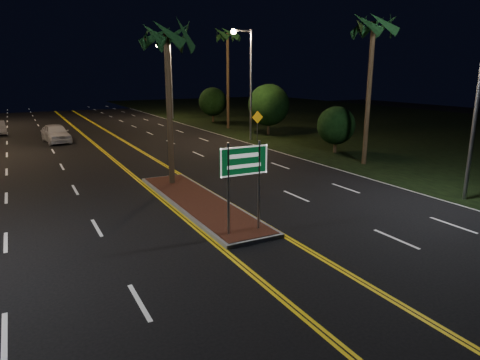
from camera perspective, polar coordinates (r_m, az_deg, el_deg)
ground at (r=13.13m, az=6.43°, el=-11.27°), size 120.00×120.00×0.00m
grass_right at (r=50.90m, az=18.84°, el=7.07°), size 40.00×110.00×0.01m
median_island at (r=18.89m, az=-5.55°, el=-2.95°), size 2.25×10.25×0.17m
highway_sign at (r=14.61m, az=0.54°, el=1.44°), size 1.80×0.08×3.20m
streetlight_right_near at (r=20.98m, az=28.90°, el=12.56°), size 1.91×0.44×9.00m
streetlight_right_mid at (r=36.20m, az=0.92°, el=14.21°), size 1.91×0.44×9.00m
streetlight_right_far at (r=54.59m, az=-9.53°, el=14.01°), size 1.91×0.44×9.00m
palm_median at (r=21.41m, az=-9.80°, el=18.40°), size 2.40×2.40×8.30m
palm_right_near at (r=27.71m, az=17.38°, el=18.92°), size 2.40×2.40×9.30m
palm_right_far at (r=44.44m, az=-1.68°, el=18.70°), size 2.40×2.40×10.30m
shrub_near at (r=31.44m, az=12.69°, el=7.11°), size 2.70×2.70×3.30m
shrub_mid at (r=39.73m, az=3.85°, el=9.95°), size 3.78×3.78×4.62m
shrub_far at (r=50.27m, az=-3.65°, el=10.39°), size 3.24×3.24×3.96m
car_near at (r=38.52m, az=-23.37°, el=5.95°), size 2.83×5.53×1.77m
warning_sign at (r=36.25m, az=2.35°, el=7.82°), size 1.05×0.09×2.49m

